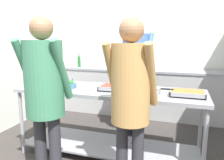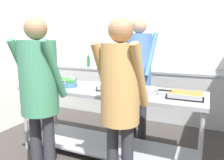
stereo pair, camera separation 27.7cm
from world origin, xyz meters
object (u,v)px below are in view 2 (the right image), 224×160
object	(u,v)px
plate_stack	(94,85)
cook_behind_counter	(138,66)
guest_serving_left	(120,92)
broccoli_bowl	(70,84)
water_bottle	(88,60)
sauce_pan	(148,91)
guest_serving_right	(39,86)
serving_tray_vegetables	(115,88)
serving_tray_greens	(186,95)
serving_tray_roast	(58,80)

from	to	relation	value
plate_stack	cook_behind_counter	bearing A→B (deg)	53.52
plate_stack	guest_serving_left	distance (m)	1.05
guest_serving_left	cook_behind_counter	size ratio (longest dim) A/B	0.93
broccoli_bowl	water_bottle	xyz separation A→B (m)	(-0.71, 1.71, 0.15)
sauce_pan	guest_serving_left	size ratio (longest dim) A/B	0.23
guest_serving_right	guest_serving_left	bearing A→B (deg)	8.33
water_bottle	plate_stack	bearing A→B (deg)	-57.70
serving_tray_vegetables	cook_behind_counter	size ratio (longest dim) A/B	0.21
broccoli_bowl	serving_tray_greens	bearing A→B (deg)	1.80
guest_serving_left	guest_serving_right	size ratio (longest dim) A/B	0.98
guest_serving_left	guest_serving_right	bearing A→B (deg)	-171.67
sauce_pan	guest_serving_right	bearing A→B (deg)	-138.36
cook_behind_counter	water_bottle	world-z (taller)	cook_behind_counter
guest_serving_left	guest_serving_right	xyz separation A→B (m)	(-0.79, -0.12, 0.01)
serving_tray_vegetables	guest_serving_right	world-z (taller)	guest_serving_right
sauce_pan	serving_tray_roast	bearing A→B (deg)	172.82
water_bottle	guest_serving_right	bearing A→B (deg)	-70.19
serving_tray_vegetables	water_bottle	distance (m)	2.11
serving_tray_vegetables	guest_serving_right	distance (m)	0.93
plate_stack	serving_tray_vegetables	size ratio (longest dim) A/B	0.68
guest_serving_right	water_bottle	xyz separation A→B (m)	(-0.88, 2.44, 0.02)
serving_tray_greens	guest_serving_left	distance (m)	0.82
serving_tray_vegetables	guest_serving_right	bearing A→B (deg)	-119.12
broccoli_bowl	cook_behind_counter	distance (m)	1.04
broccoli_bowl	serving_tray_vegetables	bearing A→B (deg)	6.79
water_bottle	sauce_pan	bearing A→B (deg)	-43.74
serving_tray_greens	serving_tray_vegetables	bearing A→B (deg)	178.06
serving_tray_roast	serving_tray_vegetables	distance (m)	0.97
broccoli_bowl	water_bottle	size ratio (longest dim) A/B	0.69
plate_stack	cook_behind_counter	distance (m)	0.75
guest_serving_right	plate_stack	bearing A→B (deg)	83.80
serving_tray_greens	plate_stack	bearing A→B (deg)	174.22
serving_tray_vegetables	water_bottle	world-z (taller)	water_bottle
plate_stack	guest_serving_left	xyz separation A→B (m)	(0.70, -0.78, 0.14)
serving_tray_vegetables	guest_serving_left	distance (m)	0.78
plate_stack	guest_serving_right	size ratio (longest dim) A/B	0.15
broccoli_bowl	sauce_pan	xyz separation A→B (m)	(1.03, 0.04, -0.00)
broccoli_bowl	sauce_pan	bearing A→B (deg)	2.15
serving_tray_vegetables	cook_behind_counter	xyz separation A→B (m)	(0.08, 0.67, 0.20)
broccoli_bowl	cook_behind_counter	world-z (taller)	cook_behind_counter
serving_tray_greens	guest_serving_left	bearing A→B (deg)	-126.00
serving_tray_roast	serving_tray_vegetables	size ratio (longest dim) A/B	1.15
broccoli_bowl	serving_tray_greens	size ratio (longest dim) A/B	0.56
plate_stack	sauce_pan	world-z (taller)	sauce_pan
broccoli_bowl	sauce_pan	world-z (taller)	broccoli_bowl
plate_stack	serving_tray_greens	size ratio (longest dim) A/B	0.70
guest_serving_left	serving_tray_greens	bearing A→B (deg)	54.00
sauce_pan	cook_behind_counter	distance (m)	0.81
broccoli_bowl	guest_serving_right	xyz separation A→B (m)	(0.17, -0.73, 0.13)
cook_behind_counter	water_bottle	xyz separation A→B (m)	(-1.41, 0.96, -0.04)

